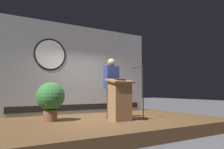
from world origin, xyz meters
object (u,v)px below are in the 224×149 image
object	(u,v)px
podium	(120,100)
microphone_stand	(142,100)
potted_plant	(51,98)
speaker_person	(111,88)

from	to	relation	value
podium	microphone_stand	distance (m)	0.68
microphone_stand	potted_plant	distance (m)	2.47
speaker_person	potted_plant	xyz separation A→B (m)	(-1.62, 0.39, -0.27)
podium	potted_plant	distance (m)	1.82
microphone_stand	potted_plant	bearing A→B (deg)	156.91
podium	microphone_stand	bearing A→B (deg)	-7.87
potted_plant	speaker_person	bearing A→B (deg)	-13.66
speaker_person	podium	bearing A→B (deg)	-93.14
speaker_person	potted_plant	size ratio (longest dim) A/B	1.69
podium	speaker_person	xyz separation A→B (m)	(0.03, 0.48, 0.32)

